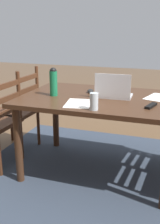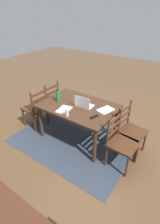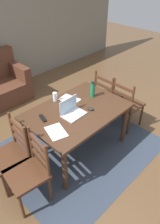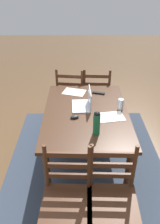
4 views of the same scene
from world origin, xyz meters
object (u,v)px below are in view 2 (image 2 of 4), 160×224
(chair_right_far, at_px, (36,108))
(water_bottle, at_px, (58,95))
(chair_left_far, at_px, (121,143))
(drinking_glass, at_px, (67,112))
(tv_remote, at_px, (94,117))
(laptop, at_px, (84,104))
(computer_mouse, at_px, (76,100))
(chair_right_near, at_px, (48,101))
(chair_left_near, at_px, (130,131))
(dining_table, at_px, (78,110))

(chair_right_far, xyz_separation_m, water_bottle, (-0.58, -0.11, 0.43))
(chair_left_far, distance_m, drinking_glass, 1.04)
(tv_remote, bearing_deg, laptop, 167.03)
(chair_left_far, height_order, computer_mouse, chair_left_far)
(chair_right_near, relative_size, chair_left_near, 1.00)
(chair_right_far, xyz_separation_m, laptop, (-1.13, -0.21, 0.35))
(chair_right_near, height_order, laptop, laptop)
(laptop, xyz_separation_m, water_bottle, (0.54, 0.10, 0.08))
(laptop, xyz_separation_m, computer_mouse, (0.25, -0.12, -0.04))
(laptop, distance_m, computer_mouse, 0.29)
(chair_right_far, height_order, computer_mouse, chair_right_far)
(water_bottle, bearing_deg, tv_remote, 173.99)
(dining_table, height_order, laptop, laptop)
(dining_table, relative_size, chair_right_far, 1.51)
(chair_left_near, distance_m, drinking_glass, 1.19)
(chair_left_far, xyz_separation_m, chair_left_near, (-0.00, -0.40, 0.00))
(dining_table, xyz_separation_m, chair_left_near, (-1.01, -0.20, -0.20))
(chair_right_near, height_order, drinking_glass, chair_right_near)
(water_bottle, bearing_deg, chair_right_far, 10.82)
(chair_left_near, bearing_deg, laptop, 12.18)
(chair_left_far, bearing_deg, tv_remote, -1.34)
(dining_table, xyz_separation_m, chair_right_near, (1.01, -0.20, -0.20))
(chair_right_near, relative_size, water_bottle, 3.62)
(chair_right_far, height_order, water_bottle, water_bottle)
(tv_remote, bearing_deg, chair_left_near, 51.83)
(chair_left_far, height_order, laptop, laptop)
(chair_left_near, distance_m, laptop, 0.98)
(laptop, bearing_deg, chair_right_near, -9.32)
(chair_right_near, height_order, computer_mouse, chair_right_near)
(chair_right_near, xyz_separation_m, water_bottle, (-0.58, 0.29, 0.43))
(dining_table, relative_size, laptop, 4.40)
(dining_table, distance_m, laptop, 0.19)
(drinking_glass, bearing_deg, chair_left_far, -167.22)
(chair_right_far, relative_size, laptop, 2.91)
(laptop, bearing_deg, chair_left_far, 166.84)
(water_bottle, height_order, tv_remote, water_bottle)
(laptop, height_order, water_bottle, water_bottle)
(laptop, bearing_deg, water_bottle, 10.49)
(chair_right_far, height_order, tv_remote, chair_right_far)
(chair_right_near, xyz_separation_m, chair_right_far, (0.00, 0.40, 0.00))
(laptop, height_order, tv_remote, laptop)
(chair_left_near, distance_m, computer_mouse, 1.19)
(dining_table, relative_size, chair_left_near, 1.51)
(chair_right_near, relative_size, chair_right_far, 1.00)
(chair_right_far, bearing_deg, water_bottle, -169.18)
(chair_left_far, height_order, drinking_glass, chair_left_far)
(chair_right_near, xyz_separation_m, computer_mouse, (-0.87, 0.06, 0.31))
(water_bottle, bearing_deg, chair_left_far, 175.73)
(dining_table, xyz_separation_m, laptop, (-0.12, -0.01, 0.15))
(dining_table, xyz_separation_m, water_bottle, (0.43, 0.09, 0.23))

